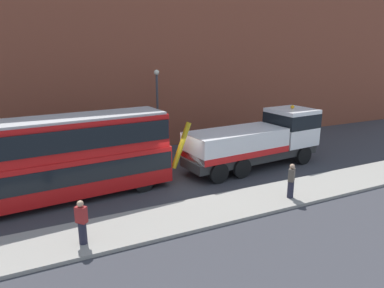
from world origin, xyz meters
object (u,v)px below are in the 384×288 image
double_decker_bus (57,156)px  street_lamp (157,105)px  recovery_tow_truck (259,139)px  pedestrian_onlooker (82,223)px  pedestrian_bystander (291,181)px

double_decker_bus → street_lamp: (7.16, 5.50, 1.24)m
recovery_tow_truck → double_decker_bus: 11.76m
recovery_tow_truck → street_lamp: (-4.58, 5.46, 1.71)m
pedestrian_onlooker → pedestrian_bystander: 9.76m
recovery_tow_truck → pedestrian_bystander: recovery_tow_truck is taller
pedestrian_onlooker → street_lamp: street_lamp is taller
recovery_tow_truck → double_decker_bus: size_ratio=0.91×
recovery_tow_truck → street_lamp: bearing=125.2°
pedestrian_bystander → street_lamp: street_lamp is taller
pedestrian_onlooker → street_lamp: 12.70m
recovery_tow_truck → double_decker_bus: (-11.75, -0.04, 0.47)m
recovery_tow_truck → pedestrian_onlooker: 12.51m
street_lamp → pedestrian_bystander: bearing=-74.7°
pedestrian_bystander → street_lamp: (-2.87, 10.44, 2.49)m
pedestrian_onlooker → pedestrian_bystander: size_ratio=1.00×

